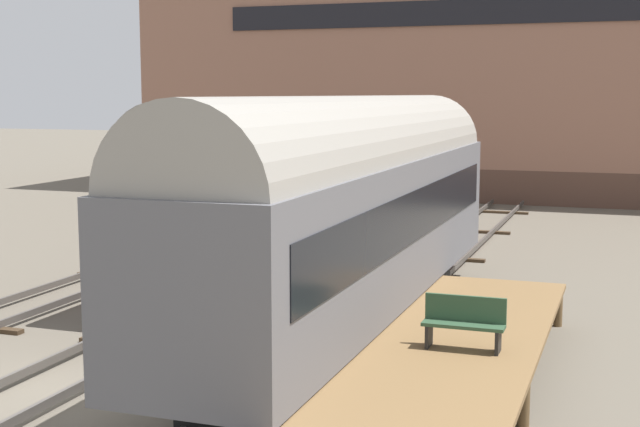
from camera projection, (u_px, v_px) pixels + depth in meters
ground_plane at (47, 391)px, 16.08m from camera, size 200.00×200.00×0.00m
track_middle at (46, 383)px, 16.06m from camera, size 2.60×60.00×0.26m
track_right at (260, 411)px, 14.67m from camera, size 2.60×60.00×0.26m
train_car_maroon at (298, 172)px, 27.58m from camera, size 3.08×17.34×5.17m
train_car_grey at (352, 202)px, 18.98m from camera, size 2.86×15.77×5.28m
station_platform at (442, 364)px, 14.67m from camera, size 2.96×13.57×0.98m
bench at (464, 321)px, 15.24m from camera, size 1.40×0.40×0.91m
warehouse_building at (502, 37)px, 47.91m from camera, size 37.41×12.15×16.69m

